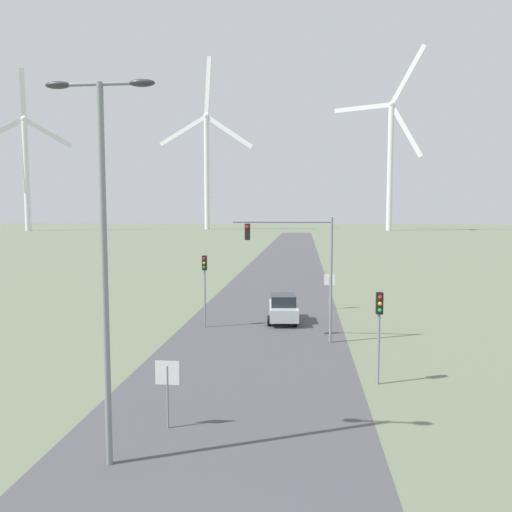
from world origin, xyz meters
name	(u,v)px	position (x,y,z in m)	size (l,w,h in m)	color
road_surface	(281,276)	(0.00, 48.00, 0.00)	(10.00, 240.00, 0.01)	#47474C
streetlamp	(104,232)	(-2.88, 5.63, 6.60)	(3.03, 0.32, 10.65)	gray
stop_sign_near	(167,381)	(-1.87, 8.11, 1.60)	(0.81, 0.07, 2.29)	gray
stop_sign_far	(330,285)	(4.47, 29.24, 1.82)	(0.81, 0.07, 2.60)	gray
traffic_light_post_near_left	(205,275)	(-3.53, 22.59, 3.27)	(0.28, 0.34, 4.49)	gray
traffic_light_post_near_right	(379,317)	(5.69, 13.11, 2.84)	(0.28, 0.33, 3.87)	gray
traffic_light_mast_overhead	(298,253)	(2.25, 19.67, 4.93)	(5.46, 0.35, 6.88)	gray
car_approaching	(283,308)	(1.26, 24.60, 0.91)	(2.11, 4.23, 1.83)	#B7BCC1
wind_turbine_far_left	(26,162)	(-105.38, 178.96, 26.75)	(30.78, 15.84, 62.19)	silver
wind_turbine_left	(207,159)	(-38.29, 200.76, 29.62)	(41.61, 10.10, 71.04)	silver
wind_turbine_center	(390,152)	(35.95, 194.25, 30.56)	(32.79, 16.80, 69.75)	silver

